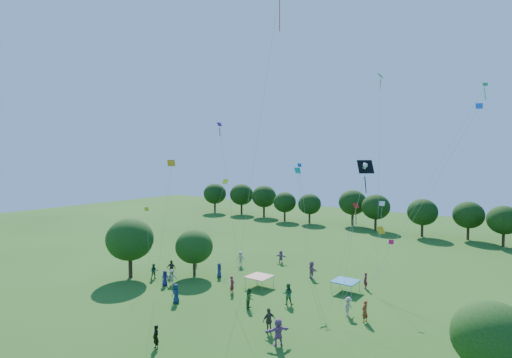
# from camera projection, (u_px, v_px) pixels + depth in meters

# --- Properties ---
(near_tree_west) EXTENTS (4.96, 4.96, 6.35)m
(near_tree_west) POSITION_uv_depth(u_px,v_px,m) (130.00, 239.00, 42.24)
(near_tree_west) COLOR #422B19
(near_tree_west) RESTS_ON ground
(near_tree_north) EXTENTS (4.04, 4.04, 5.04)m
(near_tree_north) POSITION_uv_depth(u_px,v_px,m) (194.00, 246.00, 42.85)
(near_tree_north) COLOR #422B19
(near_tree_north) RESTS_ON ground
(near_tree_east) EXTENTS (4.13, 4.13, 5.31)m
(near_tree_east) POSITION_uv_depth(u_px,v_px,m) (493.00, 338.00, 20.83)
(near_tree_east) COLOR #422B19
(near_tree_east) RESTS_ON ground
(treeline) EXTENTS (88.01, 8.77, 6.77)m
(treeline) POSITION_uv_depth(u_px,v_px,m) (388.00, 208.00, 68.55)
(treeline) COLOR #422B19
(treeline) RESTS_ON ground
(tent_red_stripe) EXTENTS (2.20, 2.20, 1.10)m
(tent_red_stripe) POSITION_uv_depth(u_px,v_px,m) (259.00, 277.00, 39.34)
(tent_red_stripe) COLOR red
(tent_red_stripe) RESTS_ON ground
(tent_blue) EXTENTS (2.20, 2.20, 1.10)m
(tent_blue) POSITION_uv_depth(u_px,v_px,m) (345.00, 281.00, 37.90)
(tent_blue) COLOR #196BA5
(tent_blue) RESTS_ON ground
(man_in_black) EXTENTS (0.68, 0.52, 1.62)m
(man_in_black) POSITION_uv_depth(u_px,v_px,m) (156.00, 337.00, 26.68)
(man_in_black) COLOR black
(man_in_black) RESTS_ON ground
(crowd_person_0) EXTENTS (0.60, 0.83, 1.51)m
(crowd_person_0) POSITION_uv_depth(u_px,v_px,m) (165.00, 278.00, 39.77)
(crowd_person_0) COLOR navy
(crowd_person_0) RESTS_ON ground
(crowd_person_1) EXTENTS (0.56, 0.72, 1.70)m
(crowd_person_1) POSITION_uv_depth(u_px,v_px,m) (365.00, 311.00, 31.02)
(crowd_person_1) COLOR maroon
(crowd_person_1) RESTS_ON ground
(crowd_person_2) EXTENTS (0.81, 0.90, 1.61)m
(crowd_person_2) POSITION_uv_depth(u_px,v_px,m) (154.00, 271.00, 41.97)
(crowd_person_2) COLOR #224F34
(crowd_person_2) RESTS_ON ground
(crowd_person_3) EXTENTS (0.54, 1.07, 1.58)m
(crowd_person_3) POSITION_uv_depth(u_px,v_px,m) (348.00, 307.00, 32.13)
(crowd_person_3) COLOR #A89D86
(crowd_person_3) RESTS_ON ground
(crowd_person_4) EXTENTS (1.15, 0.73, 1.82)m
(crowd_person_4) POSITION_uv_depth(u_px,v_px,m) (171.00, 268.00, 42.67)
(crowd_person_4) COLOR #423A35
(crowd_person_4) RESTS_ON ground
(crowd_person_5) EXTENTS (1.47, 0.63, 1.54)m
(crowd_person_5) POSITION_uv_depth(u_px,v_px,m) (281.00, 257.00, 48.11)
(crowd_person_5) COLOR #8A5086
(crowd_person_5) RESTS_ON ground
(crowd_person_6) EXTENTS (0.87, 0.52, 1.70)m
(crowd_person_6) POSITION_uv_depth(u_px,v_px,m) (176.00, 293.00, 35.06)
(crowd_person_6) COLOR navy
(crowd_person_6) RESTS_ON ground
(crowd_person_7) EXTENTS (0.52, 0.69, 1.66)m
(crowd_person_7) POSITION_uv_depth(u_px,v_px,m) (232.00, 285.00, 37.49)
(crowd_person_7) COLOR maroon
(crowd_person_7) RESTS_ON ground
(crowd_person_8) EXTENTS (0.71, 0.96, 1.75)m
(crowd_person_8) POSITION_uv_depth(u_px,v_px,m) (250.00, 298.00, 33.88)
(crowd_person_8) COLOR #2C5C27
(crowd_person_8) RESTS_ON ground
(crowd_person_9) EXTENTS (1.24, 0.77, 1.76)m
(crowd_person_9) POSITION_uv_depth(u_px,v_px,m) (241.00, 259.00, 46.76)
(crowd_person_9) COLOR #BCA996
(crowd_person_9) RESTS_ON ground
(crowd_person_10) EXTENTS (0.98, 0.67, 1.53)m
(crowd_person_10) POSITION_uv_depth(u_px,v_px,m) (196.00, 260.00, 46.87)
(crowd_person_10) COLOR #372F2C
(crowd_person_10) RESTS_ON ground
(crowd_person_11) EXTENTS (1.54, 1.77, 1.87)m
(crowd_person_11) POSITION_uv_depth(u_px,v_px,m) (278.00, 332.00, 27.19)
(crowd_person_11) COLOR #975896
(crowd_person_11) RESTS_ON ground
(crowd_person_12) EXTENTS (0.85, 0.76, 1.53)m
(crowd_person_12) POSITION_uv_depth(u_px,v_px,m) (219.00, 270.00, 42.52)
(crowd_person_12) COLOR navy
(crowd_person_12) RESTS_ON ground
(crowd_person_13) EXTENTS (0.67, 0.69, 1.57)m
(crowd_person_13) POSITION_uv_depth(u_px,v_px,m) (365.00, 281.00, 38.81)
(crowd_person_13) COLOR maroon
(crowd_person_13) RESTS_ON ground
(crowd_person_14) EXTENTS (1.04, 0.85, 1.85)m
(crowd_person_14) POSITION_uv_depth(u_px,v_px,m) (288.00, 294.00, 34.73)
(crowd_person_14) COLOR #296037
(crowd_person_14) RESTS_ON ground
(crowd_person_15) EXTENTS (1.08, 0.98, 1.55)m
(crowd_person_15) POSITION_uv_depth(u_px,v_px,m) (172.00, 277.00, 40.09)
(crowd_person_15) COLOR #AAA888
(crowd_person_15) RESTS_ON ground
(crowd_person_16) EXTENTS (0.88, 1.16, 1.80)m
(crowd_person_16) POSITION_uv_depth(u_px,v_px,m) (269.00, 320.00, 29.20)
(crowd_person_16) COLOR #433D35
(crowd_person_16) RESTS_ON ground
(crowd_person_17) EXTENTS (1.73, 1.51, 1.83)m
(crowd_person_17) POSITION_uv_depth(u_px,v_px,m) (312.00, 270.00, 42.09)
(crowd_person_17) COLOR #995982
(crowd_person_17) RESTS_ON ground
(pirate_kite) EXTENTS (3.05, 1.28, 11.34)m
(pirate_kite) POSITION_uv_depth(u_px,v_px,m) (365.00, 170.00, 28.24)
(pirate_kite) COLOR black
(red_high_kite) EXTENTS (3.72, 2.06, 25.76)m
(red_high_kite) POSITION_uv_depth(u_px,v_px,m) (271.00, 48.00, 32.99)
(red_high_kite) COLOR red
(small_kite_0) EXTENTS (0.63, 2.14, 7.91)m
(small_kite_0) POSITION_uv_depth(u_px,v_px,m) (354.00, 223.00, 31.33)
(small_kite_0) COLOR #BA1A0A
(small_kite_1) EXTENTS (2.45, 3.44, 5.98)m
(small_kite_1) POSITION_uv_depth(u_px,v_px,m) (377.00, 238.00, 31.69)
(small_kite_1) COLOR #FFAB0D
(small_kite_2) EXTENTS (1.23, 0.77, 6.37)m
(small_kite_2) POSITION_uv_depth(u_px,v_px,m) (147.00, 220.00, 40.73)
(small_kite_2) COLOR yellow
(small_kite_3) EXTENTS (8.35, 5.95, 18.31)m
(small_kite_3) POSITION_uv_depth(u_px,v_px,m) (451.00, 145.00, 36.48)
(small_kite_3) COLOR green
(small_kite_4) EXTENTS (7.95, 2.91, 16.14)m
(small_kite_4) POSITION_uv_depth(u_px,v_px,m) (452.00, 152.00, 34.67)
(small_kite_4) COLOR blue
(small_kite_5) EXTENTS (1.45, 1.76, 14.70)m
(small_kite_5) POSITION_uv_depth(u_px,v_px,m) (225.00, 166.00, 36.70)
(small_kite_5) COLOR #5B1686
(small_kite_6) EXTENTS (1.95, 6.26, 6.81)m
(small_kite_6) POSITION_uv_depth(u_px,v_px,m) (381.00, 214.00, 41.70)
(small_kite_6) COLOR silver
(small_kite_7) EXTENTS (0.82, 1.72, 10.44)m
(small_kite_7) POSITION_uv_depth(u_px,v_px,m) (299.00, 184.00, 41.51)
(small_kite_7) COLOR #0BB386
(small_kite_8) EXTENTS (2.15, 1.77, 4.38)m
(small_kite_8) POSITION_uv_depth(u_px,v_px,m) (388.00, 249.00, 34.95)
(small_kite_8) COLOR #EF0E48
(small_kite_9) EXTENTS (1.77, 1.02, 11.28)m
(small_kite_9) POSITION_uv_depth(u_px,v_px,m) (169.00, 180.00, 36.36)
(small_kite_9) COLOR orange
(small_kite_10) EXTENTS (1.34, 3.94, 8.73)m
(small_kite_10) POSITION_uv_depth(u_px,v_px,m) (223.00, 189.00, 50.13)
(small_kite_10) COLOR yellow
(small_kite_11) EXTENTS (1.86, 5.13, 20.12)m
(small_kite_11) POSITION_uv_depth(u_px,v_px,m) (380.00, 118.00, 40.11)
(small_kite_11) COLOR #277A16
(small_kite_12) EXTENTS (1.05, 1.39, 10.87)m
(small_kite_12) POSITION_uv_depth(u_px,v_px,m) (302.00, 188.00, 41.61)
(small_kite_12) COLOR #1248B9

